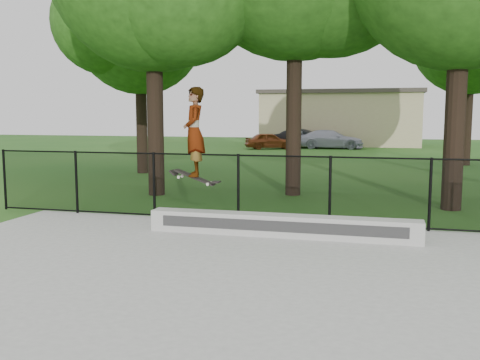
% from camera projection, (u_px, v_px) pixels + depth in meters
% --- Properties ---
extents(ground, '(100.00, 100.00, 0.00)m').
position_uv_depth(ground, '(279.00, 343.00, 5.69)').
color(ground, '#1B5116').
rests_on(ground, ground).
extents(concrete_slab, '(14.00, 12.00, 0.06)m').
position_uv_depth(concrete_slab, '(279.00, 340.00, 5.69)').
color(concrete_slab, '#9A9A95').
rests_on(concrete_slab, ground).
extents(grind_ledge, '(5.29, 0.40, 0.42)m').
position_uv_depth(grind_ledge, '(281.00, 225.00, 10.38)').
color(grind_ledge, '#B9B8B3').
rests_on(grind_ledge, concrete_slab).
extents(car_a, '(3.64, 2.66, 1.16)m').
position_uv_depth(car_a, '(269.00, 141.00, 37.46)').
color(car_a, brown).
rests_on(car_a, ground).
extents(car_b, '(3.88, 1.92, 1.36)m').
position_uv_depth(car_b, '(303.00, 138.00, 38.92)').
color(car_b, black).
rests_on(car_b, ground).
extents(car_c, '(4.21, 1.91, 1.32)m').
position_uv_depth(car_c, '(331.00, 139.00, 37.87)').
color(car_c, '#AEAFC6').
rests_on(car_c, ground).
extents(skater_airborne, '(0.80, 0.75, 1.96)m').
position_uv_depth(skater_airborne, '(194.00, 133.00, 10.44)').
color(skater_airborne, black).
rests_on(skater_airborne, ground).
extents(chainlink_fence, '(16.06, 0.06, 1.50)m').
position_uv_depth(chainlink_fence, '(330.00, 191.00, 11.26)').
color(chainlink_fence, black).
rests_on(chainlink_fence, concrete_slab).
extents(distant_building, '(12.40, 6.40, 4.30)m').
position_uv_depth(distant_building, '(341.00, 118.00, 42.44)').
color(distant_building, '#C1B388').
rests_on(distant_building, ground).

